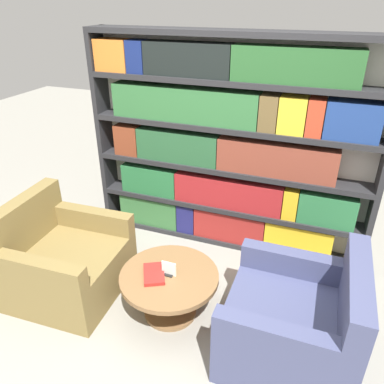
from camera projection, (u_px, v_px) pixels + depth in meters
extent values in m
plane|color=gray|center=(176.00, 332.00, 2.95)|extent=(14.00, 14.00, 0.00)
cube|color=silver|center=(232.00, 144.00, 3.69)|extent=(2.76, 0.05, 2.10)
cube|color=#262628|center=(106.00, 132.00, 4.01)|extent=(0.05, 0.30, 2.10)
cube|color=#262628|center=(383.00, 169.00, 3.17)|extent=(0.05, 0.30, 2.10)
cube|color=#262628|center=(224.00, 237.00, 4.06)|extent=(2.66, 0.30, 0.05)
cube|color=#262628|center=(226.00, 205.00, 3.88)|extent=(2.66, 0.30, 0.05)
cube|color=#262628|center=(227.00, 168.00, 3.68)|extent=(2.66, 0.30, 0.05)
cube|color=#262628|center=(229.00, 127.00, 3.49)|extent=(2.66, 0.30, 0.05)
cube|color=#262628|center=(232.00, 81.00, 3.29)|extent=(2.66, 0.30, 0.05)
cube|color=#262628|center=(234.00, 33.00, 3.11)|extent=(2.66, 0.30, 0.05)
cube|color=#376E3A|center=(151.00, 209.00, 4.22)|extent=(0.68, 0.20, 0.32)
cube|color=navy|center=(188.00, 216.00, 4.08)|extent=(0.19, 0.20, 0.32)
cube|color=maroon|center=(230.00, 224.00, 3.94)|extent=(0.74, 0.20, 0.32)
cube|color=gold|center=(298.00, 238.00, 3.72)|extent=(0.64, 0.20, 0.32)
cube|color=#276C3A|center=(151.00, 179.00, 4.03)|extent=(0.61, 0.20, 0.30)
cube|color=#A22124|center=(228.00, 192.00, 3.77)|extent=(1.09, 0.20, 0.30)
cube|color=gold|center=(291.00, 202.00, 3.58)|extent=(0.13, 0.20, 0.30)
cube|color=#2A6E3E|center=(327.00, 208.00, 3.47)|extent=(0.51, 0.20, 0.30)
cube|color=brown|center=(129.00, 139.00, 3.91)|extent=(0.26, 0.20, 0.31)
cube|color=#275833|center=(179.00, 146.00, 3.74)|extent=(0.84, 0.20, 0.31)
cube|color=brown|center=(276.00, 159.00, 3.43)|extent=(1.08, 0.20, 0.31)
cube|color=#306937|center=(184.00, 104.00, 3.52)|extent=(1.43, 0.20, 0.32)
cube|color=brown|center=(269.00, 112.00, 3.27)|extent=(0.16, 0.20, 0.32)
cube|color=gold|center=(293.00, 115.00, 3.21)|extent=(0.23, 0.20, 0.32)
cube|color=#B93A22|center=(316.00, 117.00, 3.15)|extent=(0.14, 0.20, 0.32)
cube|color=navy|center=(353.00, 120.00, 3.06)|extent=(0.44, 0.20, 0.32)
cube|color=orange|center=(114.00, 55.00, 3.55)|extent=(0.33, 0.20, 0.29)
cube|color=navy|center=(138.00, 56.00, 3.47)|extent=(0.17, 0.20, 0.29)
cube|color=black|center=(188.00, 59.00, 3.31)|extent=(0.81, 0.20, 0.29)
cube|color=#255528|center=(296.00, 65.00, 3.03)|extent=(1.04, 0.20, 0.29)
cube|color=olive|center=(69.00, 270.00, 3.29)|extent=(0.93, 0.93, 0.42)
cube|color=olive|center=(24.00, 222.00, 3.20)|extent=(0.18, 0.90, 0.43)
cube|color=olive|center=(40.00, 272.00, 2.80)|extent=(0.75, 0.15, 0.20)
cube|color=olive|center=(95.00, 219.00, 3.45)|extent=(0.75, 0.15, 0.20)
cube|color=#42476B|center=(287.00, 330.00, 2.70)|extent=(0.89, 0.90, 0.42)
cube|color=#42476B|center=(355.00, 299.00, 2.39)|extent=(0.14, 0.89, 0.43)
cube|color=#42476B|center=(290.00, 262.00, 2.90)|extent=(0.75, 0.12, 0.20)
cube|color=#42476B|center=(273.00, 338.00, 2.26)|extent=(0.75, 0.12, 0.20)
cylinder|color=brown|center=(170.00, 296.00, 3.05)|extent=(0.14, 0.14, 0.36)
cylinder|color=brown|center=(170.00, 310.00, 3.13)|extent=(0.43, 0.43, 0.03)
cylinder|color=brown|center=(169.00, 277.00, 2.96)|extent=(0.79, 0.79, 0.04)
cube|color=black|center=(169.00, 274.00, 2.94)|extent=(0.07, 0.06, 0.01)
cube|color=silver|center=(169.00, 269.00, 2.92)|extent=(0.12, 0.01, 0.12)
cube|color=maroon|center=(154.00, 274.00, 2.93)|extent=(0.26, 0.30, 0.03)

